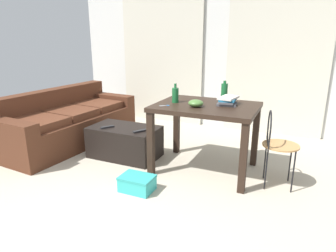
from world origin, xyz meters
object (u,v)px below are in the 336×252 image
Objects in this scene: scissors at (166,106)px; bottle_far at (224,91)px; craft_table at (206,115)px; bowl at (196,103)px; tv_remote_primary at (107,127)px; shoebox at (137,183)px; wire_chair at (275,139)px; tv_remote_secondary at (140,131)px; bottle_near at (175,95)px; book_stack at (228,101)px; couch at (67,123)px; coffee_table at (125,142)px.

bottle_far is at bearing 49.33° from scissors.
craft_table is 6.84× the size of bowl.
tv_remote_primary reaches higher than shoebox.
wire_chair is 4.38× the size of tv_remote_secondary.
scissors is at bearing -97.75° from bottle_near.
book_stack is 1.55m from tv_remote_primary.
bottle_near is at bearing 159.20° from bowl.
couch is 11.56× the size of tv_remote_secondary.
scissors is at bearing 16.80° from tv_remote_secondary.
bowl is at bearing -110.82° from bottle_far.
scissors is (-0.40, -0.23, 0.12)m from craft_table.
couch is 9.32× the size of bottle_far.
bottle_far is at bearing 18.70° from coffee_table.
tv_remote_secondary is (-1.00, -0.23, -0.42)m from book_stack.
book_stack is 2.99× the size of scissors.
wire_chair is at bearing 29.69° from shoebox.
shoebox is (-0.69, -0.88, -0.75)m from book_stack.
craft_table is at bearing -155.72° from book_stack.
shoebox is at bearing -97.63° from bottle_near.
tv_remote_primary is at bearing -145.75° from coffee_table.
bowl is (-0.19, -0.50, -0.06)m from bottle_far.
tv_remote_primary reaches higher than coffee_table.
couch is at bearing -163.18° from tv_remote_primary.
book_stack is 1.72× the size of tv_remote_primary.
craft_table is at bearing 59.08° from shoebox.
tv_remote_primary is 0.46m from tv_remote_secondary.
shoebox is (-0.39, -0.64, -0.75)m from bowl.
bowl reaches higher than scissors.
bottle_near is 1.10m from shoebox.
coffee_table is at bearing 179.07° from wire_chair.
tv_remote_secondary is (1.36, -0.22, 0.11)m from couch.
scissors is (-0.51, -0.59, -0.10)m from bottle_far.
tv_remote_secondary is at bearing -9.37° from couch.
craft_table is 0.42m from bottle_near.
scissors is at bearing -163.46° from bowl.
book_stack is 0.70m from scissors.
scissors reaches higher than craft_table.
tv_remote_secondary is at bearing -177.73° from wire_chair.
tv_remote_secondary is (-1.56, -0.06, -0.10)m from wire_chair.
shoebox is (-0.58, -1.14, -0.81)m from bottle_far.
wire_chair is 2.69× the size of book_stack.
book_stack is (1.29, 0.14, 0.63)m from coffee_table.
tv_remote_secondary reaches higher than coffee_table.
bowl is at bearing -141.19° from book_stack.
couch reaches higher than tv_remote_primary.
craft_table reaches higher than tv_remote_secondary.
tv_remote_primary is at bearing -178.73° from bowl.
bowl reaches higher than couch.
couch reaches higher than shoebox.
bowl is at bearing -6.24° from couch.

